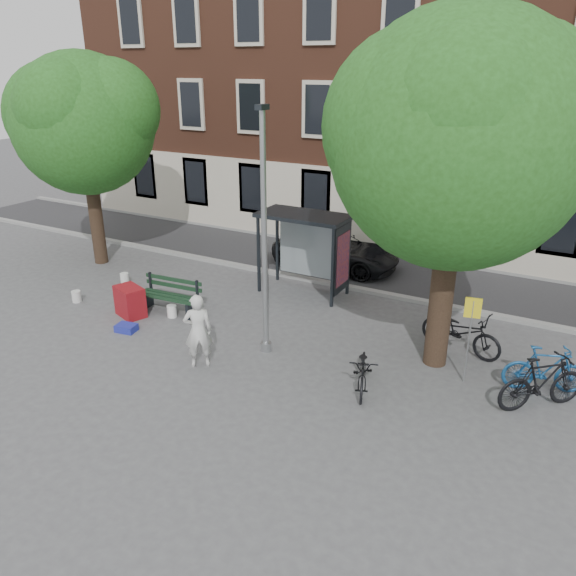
% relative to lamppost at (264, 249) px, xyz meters
% --- Properties ---
extents(ground, '(90.00, 90.00, 0.00)m').
position_rel_lamppost_xyz_m(ground, '(0.00, 0.00, -2.78)').
color(ground, '#4C4C4F').
rests_on(ground, ground).
extents(road, '(40.00, 4.00, 0.01)m').
position_rel_lamppost_xyz_m(road, '(0.00, 7.00, -2.78)').
color(road, '#28282B').
rests_on(road, ground).
extents(curb_near, '(40.00, 0.25, 0.12)m').
position_rel_lamppost_xyz_m(curb_near, '(0.00, 5.00, -2.72)').
color(curb_near, gray).
rests_on(curb_near, ground).
extents(curb_far, '(40.00, 0.25, 0.12)m').
position_rel_lamppost_xyz_m(curb_far, '(0.00, 9.00, -2.72)').
color(curb_far, gray).
rests_on(curb_far, ground).
extents(building_row, '(30.00, 8.00, 14.00)m').
position_rel_lamppost_xyz_m(building_row, '(0.00, 13.00, 4.22)').
color(building_row, brown).
rests_on(building_row, ground).
extents(lamppost, '(0.28, 0.35, 6.11)m').
position_rel_lamppost_xyz_m(lamppost, '(0.00, 0.00, 0.00)').
color(lamppost, '#9EA0A3').
rests_on(lamppost, ground).
extents(tree_right, '(5.76, 5.60, 8.20)m').
position_rel_lamppost_xyz_m(tree_right, '(4.01, 1.38, 2.83)').
color(tree_right, black).
rests_on(tree_right, ground).
extents(tree_left, '(5.18, 4.86, 7.40)m').
position_rel_lamppost_xyz_m(tree_left, '(-8.99, 2.88, 2.43)').
color(tree_left, black).
rests_on(tree_left, ground).
extents(bus_shelter, '(2.85, 1.45, 2.62)m').
position_rel_lamppost_xyz_m(bus_shelter, '(-0.61, 4.11, -0.87)').
color(bus_shelter, '#1E2328').
rests_on(bus_shelter, ground).
extents(painter, '(0.82, 0.79, 1.89)m').
position_rel_lamppost_xyz_m(painter, '(-1.04, -1.44, -1.84)').
color(painter, silver).
rests_on(painter, ground).
extents(bench, '(2.00, 0.79, 1.01)m').
position_rel_lamppost_xyz_m(bench, '(-3.77, 0.71, -2.32)').
color(bench, '#1E2328').
rests_on(bench, ground).
extents(bike_a, '(2.30, 1.26, 1.15)m').
position_rel_lamppost_xyz_m(bike_a, '(4.40, 2.37, -2.21)').
color(bike_a, black).
rests_on(bike_a, ground).
extents(bike_b, '(1.93, 1.15, 1.12)m').
position_rel_lamppost_xyz_m(bike_b, '(6.50, 1.40, -2.22)').
color(bike_b, '#1A5390').
rests_on(bike_b, ground).
extents(bike_c, '(1.20, 1.89, 0.94)m').
position_rel_lamppost_xyz_m(bike_c, '(2.88, -0.50, -2.32)').
color(bike_c, black).
rests_on(bike_c, ground).
extents(bike_d, '(1.93, 1.84, 1.25)m').
position_rel_lamppost_xyz_m(bike_d, '(6.50, 0.63, -2.16)').
color(bike_d, black).
rests_on(bike_d, ground).
extents(car_dark, '(4.58, 2.24, 1.25)m').
position_rel_lamppost_xyz_m(car_dark, '(-1.04, 6.68, -2.16)').
color(car_dark, black).
rests_on(car_dark, ground).
extents(red_stand, '(1.05, 0.87, 0.90)m').
position_rel_lamppost_xyz_m(red_stand, '(-4.62, -0.06, -2.33)').
color(red_stand, maroon).
rests_on(red_stand, ground).
extents(blue_crate, '(0.61, 0.48, 0.20)m').
position_rel_lamppost_xyz_m(blue_crate, '(-3.99, -0.91, -2.68)').
color(blue_crate, '#202896').
rests_on(blue_crate, ground).
extents(bucket_a, '(0.33, 0.33, 0.36)m').
position_rel_lamppost_xyz_m(bucket_a, '(-6.84, -0.11, -2.60)').
color(bucket_a, silver).
rests_on(bucket_a, ground).
extents(bucket_b, '(0.35, 0.35, 0.36)m').
position_rel_lamppost_xyz_m(bucket_b, '(-3.50, 0.45, -2.60)').
color(bucket_b, white).
rests_on(bucket_b, ground).
extents(bucket_c, '(0.36, 0.36, 0.36)m').
position_rel_lamppost_xyz_m(bucket_c, '(-6.67, 1.80, -2.60)').
color(bucket_c, white).
rests_on(bucket_c, ground).
extents(notice_sign, '(0.36, 0.11, 2.12)m').
position_rel_lamppost_xyz_m(notice_sign, '(4.84, 0.95, -1.20)').
color(notice_sign, '#9EA0A3').
rests_on(notice_sign, ground).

